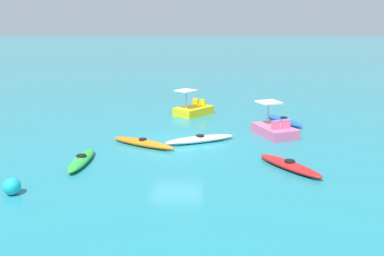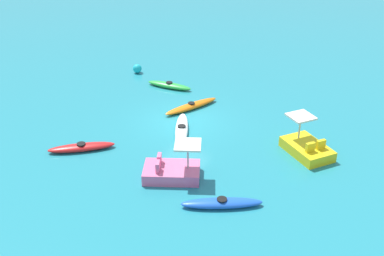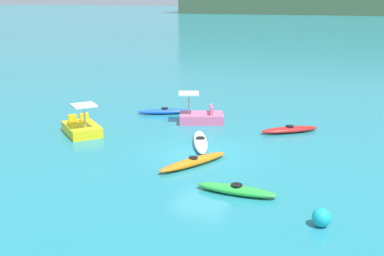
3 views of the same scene
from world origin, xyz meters
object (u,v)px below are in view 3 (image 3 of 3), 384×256
at_px(pedal_boat_yellow, 82,128).
at_px(pedal_boat_pink, 201,116).
at_px(kayak_orange, 193,162).
at_px(kayak_white, 200,142).
at_px(kayak_red, 289,130).
at_px(buoy_cyan, 321,217).
at_px(kayak_green, 237,190).
at_px(kayak_blue, 165,111).

bearing_deg(pedal_boat_yellow, pedal_boat_pink, 45.27).
distance_m(kayak_orange, pedal_boat_yellow, 7.26).
xyz_separation_m(kayak_white, pedal_boat_yellow, (-6.19, -0.86, 0.17)).
xyz_separation_m(kayak_red, pedal_boat_yellow, (-9.53, -4.64, 0.17)).
distance_m(kayak_red, pedal_boat_pink, 4.94).
xyz_separation_m(kayak_white, buoy_cyan, (6.57, -5.87, 0.13)).
xyz_separation_m(kayak_green, buoy_cyan, (3.14, -1.20, 0.13)).
bearing_deg(kayak_white, buoy_cyan, -41.79).
distance_m(kayak_white, kayak_red, 5.04).
distance_m(pedal_boat_yellow, buoy_cyan, 13.71).
relative_size(kayak_white, pedal_boat_pink, 1.24).
xyz_separation_m(kayak_red, buoy_cyan, (3.23, -9.66, 0.13)).
distance_m(kayak_red, kayak_orange, 6.91).
bearing_deg(pedal_boat_yellow, kayak_blue, 71.53).
relative_size(kayak_green, pedal_boat_yellow, 1.04).
bearing_deg(pedal_boat_pink, kayak_red, 0.19).
distance_m(kayak_white, pedal_boat_yellow, 6.25).
relative_size(kayak_blue, kayak_green, 1.06).
bearing_deg(kayak_white, kayak_blue, 133.11).
height_order(kayak_blue, buoy_cyan, buoy_cyan).
xyz_separation_m(pedal_boat_yellow, buoy_cyan, (12.76, -5.01, -0.04)).
xyz_separation_m(kayak_white, kayak_orange, (0.84, -2.67, -0.00)).
xyz_separation_m(pedal_boat_pink, buoy_cyan, (8.17, -9.64, -0.04)).
height_order(kayak_red, buoy_cyan, buoy_cyan).
relative_size(kayak_white, pedal_boat_yellow, 1.23).
distance_m(kayak_red, buoy_cyan, 10.18).
bearing_deg(kayak_red, kayak_green, -89.36).
bearing_deg(kayak_white, pedal_boat_pink, 113.06).
relative_size(kayak_white, kayak_red, 1.23).
distance_m(kayak_blue, kayak_red, 7.73).
distance_m(kayak_blue, kayak_white, 6.36).
bearing_deg(buoy_cyan, pedal_boat_pink, 130.30).
height_order(kayak_orange, buoy_cyan, buoy_cyan).
distance_m(kayak_blue, kayak_orange, 8.97).
relative_size(kayak_white, buoy_cyan, 5.96).
height_order(kayak_red, kayak_orange, same).
relative_size(kayak_blue, pedal_boat_pink, 1.11).
bearing_deg(kayak_white, kayak_red, 48.57).
bearing_deg(pedal_boat_pink, kayak_green, -59.17).
height_order(kayak_blue, kayak_green, same).
relative_size(kayak_blue, pedal_boat_yellow, 1.10).
bearing_deg(kayak_white, kayak_orange, -72.43).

